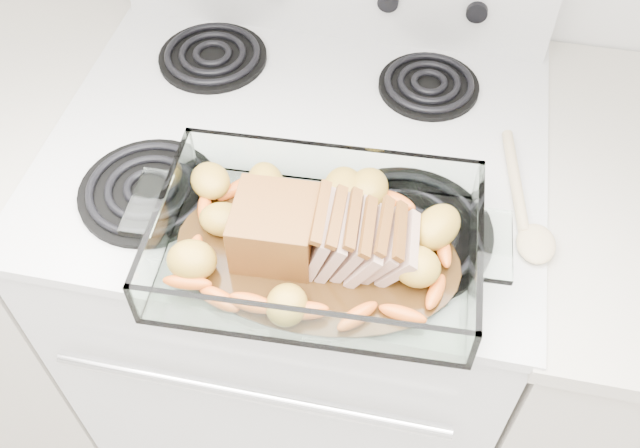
% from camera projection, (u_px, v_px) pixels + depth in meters
% --- Properties ---
extents(electric_range, '(0.78, 0.70, 1.12)m').
position_uv_depth(electric_range, '(304.00, 293.00, 1.49)').
color(electric_range, silver).
rests_on(electric_range, ground).
extents(counter_left, '(0.58, 0.68, 0.93)m').
position_uv_depth(counter_left, '(12.00, 246.00, 1.58)').
color(counter_left, beige).
rests_on(counter_left, ground).
extents(counter_right, '(0.58, 0.68, 0.93)m').
position_uv_depth(counter_right, '(630.00, 354.00, 1.42)').
color(counter_right, beige).
rests_on(counter_right, ground).
extents(baking_dish, '(0.42, 0.28, 0.08)m').
position_uv_depth(baking_dish, '(317.00, 248.00, 0.96)').
color(baking_dish, silver).
rests_on(baking_dish, electric_range).
extents(pork_roast, '(0.24, 0.11, 0.09)m').
position_uv_depth(pork_roast, '(306.00, 233.00, 0.94)').
color(pork_roast, brown).
rests_on(pork_roast, baking_dish).
extents(roast_vegetables, '(0.39, 0.21, 0.05)m').
position_uv_depth(roast_vegetables, '(320.00, 221.00, 0.98)').
color(roast_vegetables, orange).
rests_on(roast_vegetables, baking_dish).
extents(wooden_spoon, '(0.08, 0.25, 0.02)m').
position_uv_depth(wooden_spoon, '(527.00, 215.00, 1.02)').
color(wooden_spoon, beige).
rests_on(wooden_spoon, electric_range).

